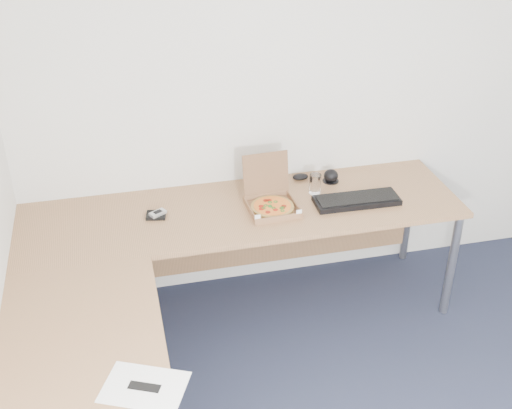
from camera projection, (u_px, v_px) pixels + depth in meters
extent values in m
cube|color=#A07148|center=(243.00, 211.00, 3.73)|extent=(2.50, 0.70, 0.03)
cube|color=#A07148|center=(81.00, 375.00, 2.62)|extent=(0.70, 1.50, 0.03)
cylinder|color=gray|center=(408.00, 214.00, 4.40)|extent=(0.05, 0.05, 0.70)
cube|color=brown|center=(272.00, 210.00, 3.70)|extent=(0.27, 0.27, 0.01)
cube|color=brown|center=(266.00, 176.00, 3.76)|extent=(0.27, 0.05, 0.27)
cylinder|color=#B58840|center=(272.00, 207.00, 3.70)|extent=(0.24, 0.24, 0.02)
cylinder|color=red|center=(272.00, 206.00, 3.69)|extent=(0.21, 0.21, 0.00)
cylinder|color=white|center=(315.00, 184.00, 3.85)|extent=(0.07, 0.07, 0.12)
cube|color=black|center=(357.00, 200.00, 3.77)|extent=(0.49, 0.18, 0.03)
ellipsoid|color=black|center=(300.00, 177.00, 4.01)|extent=(0.10, 0.07, 0.04)
cube|color=black|center=(156.00, 215.00, 3.64)|extent=(0.12, 0.11, 0.02)
cube|color=#B2B5BA|center=(158.00, 213.00, 3.63)|extent=(0.10, 0.09, 0.02)
cube|color=white|center=(144.00, 387.00, 2.55)|extent=(0.38, 0.34, 0.00)
ellipsoid|color=black|center=(331.00, 175.00, 3.98)|extent=(0.10, 0.10, 0.08)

